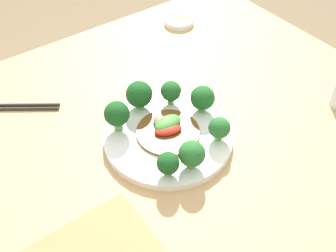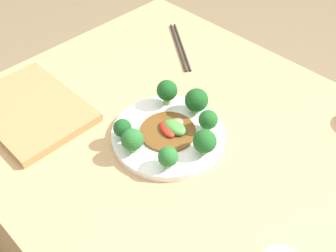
% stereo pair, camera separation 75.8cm
% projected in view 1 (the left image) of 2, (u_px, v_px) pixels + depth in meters
% --- Properties ---
extents(table, '(1.03, 0.84, 0.76)m').
position_uv_depth(table, '(165.00, 222.00, 1.09)').
color(table, tan).
rests_on(table, ground_plane).
extents(plate, '(0.26, 0.26, 0.02)m').
position_uv_depth(plate, '(168.00, 136.00, 0.78)').
color(plate, white).
rests_on(plate, table).
extents(broccoli_southeast, '(0.05, 0.05, 0.07)m').
position_uv_depth(broccoli_southeast, '(117.00, 114.00, 0.76)').
color(broccoli_southeast, '#70A356').
rests_on(broccoli_southeast, plate).
extents(broccoli_northeast, '(0.04, 0.04, 0.05)m').
position_uv_depth(broccoli_northeast, '(168.00, 164.00, 0.68)').
color(broccoli_northeast, '#70A356').
rests_on(broccoli_northeast, plate).
extents(broccoli_west, '(0.05, 0.05, 0.06)m').
position_uv_depth(broccoli_west, '(202.00, 98.00, 0.80)').
color(broccoli_west, '#70A356').
rests_on(broccoli_west, plate).
extents(broccoli_north, '(0.05, 0.05, 0.06)m').
position_uv_depth(broccoli_north, '(192.00, 154.00, 0.69)').
color(broccoli_north, '#70A356').
rests_on(broccoli_north, plate).
extents(broccoli_southwest, '(0.04, 0.04, 0.05)m').
position_uv_depth(broccoli_southwest, '(171.00, 92.00, 0.82)').
color(broccoli_southwest, '#89B76B').
rests_on(broccoli_southwest, plate).
extents(broccoli_northwest, '(0.04, 0.04, 0.05)m').
position_uv_depth(broccoli_northwest, '(219.00, 128.00, 0.74)').
color(broccoli_northwest, '#7AAD5B').
rests_on(broccoli_northwest, plate).
extents(broccoli_south, '(0.06, 0.06, 0.06)m').
position_uv_depth(broccoli_south, '(139.00, 95.00, 0.80)').
color(broccoli_south, '#7AAD5B').
rests_on(broccoli_south, plate).
extents(stirfry_center, '(0.13, 0.13, 0.02)m').
position_uv_depth(stirfry_center, '(167.00, 128.00, 0.77)').
color(stirfry_center, brown).
rests_on(stirfry_center, plate).
extents(chopsticks, '(0.21, 0.16, 0.01)m').
position_uv_depth(chopsticks, '(3.00, 107.00, 0.85)').
color(chopsticks, '#2D2823').
rests_on(chopsticks, table).
extents(sauce_dish, '(0.08, 0.08, 0.02)m').
position_uv_depth(sauce_dish, '(179.00, 21.00, 1.09)').
color(sauce_dish, white).
rests_on(sauce_dish, table).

